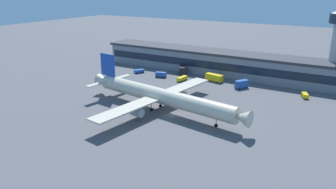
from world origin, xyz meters
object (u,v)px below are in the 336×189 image
Objects in this scene: catering_truck at (182,70)px; traffic_cone_0 at (103,120)px; belt_loader at (182,78)px; pushback_tractor at (139,71)px; follow_me_car at (305,95)px; airliner at (160,96)px; crew_van at (161,74)px; stair_truck at (241,84)px; fuel_truck at (214,77)px.

traffic_cone_0 is (5.76, -65.35, -2.00)m from catering_truck.
belt_loader is 11.26× the size of traffic_cone_0.
pushback_tractor is 1.14× the size of follow_me_car.
pushback_tractor is at bearing 114.76° from traffic_cone_0.
airliner is 58.78m from follow_me_car.
crew_van is at bearing 121.76° from airliner.
belt_loader is at bearing 90.40° from traffic_cone_0.
stair_truck is (16.21, 40.17, -3.49)m from airliner.
crew_van is at bearing -177.06° from follow_me_car.
airliner is 13.97× the size of follow_me_car.
stair_truck reaches higher than pushback_tractor.
follow_me_car is at bearing 1.70° from stair_truck.
airliner is 39.45m from belt_loader.
crew_van is (-39.47, -2.59, -0.52)m from stair_truck.
catering_truck is 1.16× the size of belt_loader.
stair_truck is at bearing 1.45° from pushback_tractor.
stair_truck is 39.56m from crew_van.
traffic_cone_0 is (12.28, -55.56, -1.17)m from crew_van.
fuel_truck reaches higher than traffic_cone_0.
stair_truck reaches higher than follow_me_car.
airliner is at bearing -58.24° from crew_van.
fuel_truck is 63.57m from traffic_cone_0.
pushback_tractor is at bearing 174.92° from crew_van.
fuel_truck reaches higher than pushback_tractor.
stair_truck is at bearing 3.75° from crew_van.
traffic_cone_0 is (-52.94, -58.91, -0.80)m from follow_me_car.
belt_loader is 25.84m from pushback_tractor.
fuel_truck is 15.16× the size of traffic_cone_0.
airliner is 44.38m from crew_van.
pushback_tractor is 62.55m from traffic_cone_0.
crew_van is 1.02× the size of pushback_tractor.
pushback_tractor is (-37.18, 38.82, -4.42)m from airliner.
follow_me_car is (40.05, -3.32, -0.79)m from fuel_truck.
fuel_truck reaches higher than belt_loader.
traffic_cone_0 is at bearing -65.24° from pushback_tractor.
stair_truck is 1.34× the size of follow_me_car.
catering_truck reaches higher than fuel_truck.
airliner is 114.95× the size of traffic_cone_0.
catering_truck reaches higher than traffic_cone_0.
pushback_tractor is at bearing 133.77° from airliner.
stair_truck is 1.17× the size of pushback_tractor.
crew_van reaches higher than follow_me_car.
belt_loader is (-11.37, 37.53, -4.31)m from airliner.
pushback_tractor is (-20.44, -8.55, -1.24)m from catering_truck.
belt_loader is (-13.28, -6.73, -0.73)m from fuel_truck.
follow_me_car is 8.23× the size of traffic_cone_0.
stair_truck is 27.72m from belt_loader.
stair_truck is at bearing -178.30° from follow_me_car.
traffic_cone_0 is (0.39, -55.51, -0.86)m from belt_loader.
traffic_cone_0 is at bearing -131.94° from follow_me_car.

